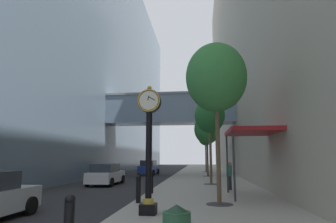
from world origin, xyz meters
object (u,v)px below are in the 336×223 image
object	(u,v)px
street_tree_near	(216,78)
street_tree_mid_far	(207,129)
bollard_nearest	(69,223)
car_white_near	(106,174)
street_clock	(149,142)
street_tree_mid_near	(210,116)
bollard_third	(138,188)
car_blue_mid	(149,168)
street_tree_far	(206,137)
pedestrian_walking	(229,174)
bollard_fourth	(151,182)

from	to	relation	value
street_tree_near	street_tree_mid_far	distance (m)	17.81
bollard_nearest	car_white_near	xyz separation A→B (m)	(-4.47, 15.55, 0.01)
street_clock	street_tree_mid_near	distance (m)	11.78
bollard_nearest	street_tree_near	distance (m)	8.73
car_white_near	bollard_third	bearing A→B (deg)	-63.64
bollard_third	car_blue_mid	bearing A→B (deg)	99.16
street_tree_near	car_blue_mid	distance (m)	23.60
street_tree_far	pedestrian_walking	distance (m)	21.63
street_tree_near	street_tree_mid_near	xyz separation A→B (m)	(-0.00, 8.90, -0.41)
street_clock	street_tree_mid_near	xyz separation A→B (m)	(2.54, 11.23, 2.48)
street_tree_near	car_white_near	size ratio (longest dim) A/B	1.54
bollard_fourth	street_tree_far	world-z (taller)	street_tree_far
street_tree_far	car_blue_mid	size ratio (longest dim) A/B	1.30
street_tree_mid_near	street_tree_near	bearing A→B (deg)	-90.00
car_white_near	pedestrian_walking	bearing A→B (deg)	-22.37
street_tree_near	street_tree_far	bearing A→B (deg)	90.00
street_clock	street_tree_near	size ratio (longest dim) A/B	0.65
bollard_nearest	pedestrian_walking	xyz separation A→B (m)	(4.35, 11.92, 0.28)
street_tree_mid_far	bollard_fourth	bearing A→B (deg)	-103.17
bollard_third	street_tree_near	xyz separation A→B (m)	(3.40, -0.03, 4.74)
street_clock	street_tree_mid_near	world-z (taller)	street_tree_mid_near
bollard_nearest	car_white_near	bearing A→B (deg)	106.06
street_tree_mid_far	street_tree_far	distance (m)	8.90
street_tree_far	car_white_near	distance (m)	19.73
street_tree_near	car_white_near	distance (m)	12.90
bollard_fourth	bollard_third	bearing A→B (deg)	-90.00
street_clock	bollard_nearest	size ratio (longest dim) A/B	3.81
pedestrian_walking	car_white_near	world-z (taller)	pedestrian_walking
bollard_fourth	street_clock	bearing A→B (deg)	-81.32
bollard_nearest	street_tree_near	xyz separation A→B (m)	(3.40, 6.49, 4.74)
street_tree_near	street_tree_far	xyz separation A→B (m)	(0.00, 26.71, -0.73)
bollard_nearest	car_white_near	distance (m)	16.18
street_clock	bollard_nearest	world-z (taller)	street_clock
street_tree_mid_far	car_blue_mid	distance (m)	9.14
street_clock	car_white_near	world-z (taller)	street_clock
street_tree_far	bollard_fourth	bearing A→B (deg)	-98.25
street_tree_mid_near	street_clock	bearing A→B (deg)	-102.74
bollard_third	bollard_fourth	xyz separation A→B (m)	(0.00, 3.26, 0.00)
street_tree_near	car_blue_mid	world-z (taller)	street_tree_near
bollard_fourth	car_white_near	bearing A→B (deg)	127.79
bollard_third	car_white_near	distance (m)	10.08
street_clock	street_tree_far	size ratio (longest dim) A/B	0.77
street_tree_mid_near	bollard_third	bearing A→B (deg)	-110.95
bollard_fourth	street_tree_mid_near	size ratio (longest dim) A/B	0.19
bollard_nearest	bollard_third	world-z (taller)	same
street_clock	bollard_third	size ratio (longest dim) A/B	3.81
street_tree_mid_near	pedestrian_walking	bearing A→B (deg)	-74.66
street_tree_far	pedestrian_walking	xyz separation A→B (m)	(0.95, -21.28, -3.72)
bollard_third	street_tree_mid_far	distance (m)	18.58
pedestrian_walking	car_white_near	size ratio (longest dim) A/B	0.38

